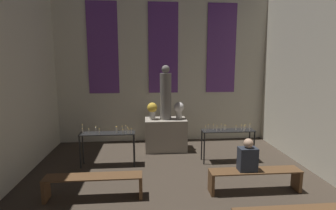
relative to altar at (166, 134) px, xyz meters
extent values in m
cube|color=beige|center=(0.00, 1.03, 2.06)|extent=(7.00, 0.12, 5.06)
cube|color=#60337F|center=(-1.89, 0.95, 2.56)|extent=(0.95, 0.03, 2.83)
cube|color=#60337F|center=(0.00, 0.95, 2.56)|extent=(0.95, 0.03, 2.83)
cube|color=#60337F|center=(1.89, 0.95, 2.56)|extent=(0.95, 0.03, 2.83)
cube|color=gray|center=(0.00, 0.00, 0.00)|extent=(1.21, 0.75, 0.94)
cylinder|color=slate|center=(0.00, 0.00, 1.14)|extent=(0.33, 0.33, 1.34)
sphere|color=slate|center=(0.00, 0.00, 1.93)|extent=(0.23, 0.23, 0.23)
cylinder|color=beige|center=(-0.39, 0.00, 0.59)|extent=(0.18, 0.18, 0.25)
sphere|color=gold|center=(-0.39, 0.00, 0.82)|extent=(0.29, 0.29, 0.29)
cylinder|color=beige|center=(0.39, 0.00, 0.59)|extent=(0.18, 0.18, 0.25)
sphere|color=silver|center=(0.39, 0.00, 0.82)|extent=(0.29, 0.29, 0.29)
cube|color=black|center=(-1.55, -1.06, 0.37)|extent=(1.37, 0.37, 0.02)
cylinder|color=black|center=(-2.21, -1.22, -0.06)|extent=(0.04, 0.04, 0.83)
cylinder|color=black|center=(-0.90, -1.22, -0.06)|extent=(0.04, 0.04, 0.83)
cylinder|color=black|center=(-2.21, -0.91, -0.06)|extent=(0.04, 0.04, 0.83)
cylinder|color=black|center=(-0.90, -0.91, -0.06)|extent=(0.04, 0.04, 0.83)
cylinder|color=silver|center=(-1.09, -1.02, 0.46)|extent=(0.02, 0.02, 0.16)
sphere|color=#F9CC4C|center=(-1.09, -1.02, 0.55)|extent=(0.02, 0.02, 0.02)
cylinder|color=silver|center=(-1.04, -1.18, 0.45)|extent=(0.02, 0.02, 0.15)
sphere|color=#F9CC4C|center=(-1.04, -1.18, 0.54)|extent=(0.02, 0.02, 0.02)
cylinder|color=silver|center=(-1.01, -1.21, 0.43)|extent=(0.02, 0.02, 0.11)
sphere|color=#F9CC4C|center=(-1.01, -1.21, 0.50)|extent=(0.02, 0.02, 0.02)
cylinder|color=silver|center=(-1.32, -1.06, 0.45)|extent=(0.02, 0.02, 0.14)
sphere|color=#F9CC4C|center=(-1.32, -1.06, 0.53)|extent=(0.02, 0.02, 0.02)
cylinder|color=silver|center=(-1.73, -1.14, 0.44)|extent=(0.02, 0.02, 0.12)
sphere|color=#F9CC4C|center=(-1.73, -1.14, 0.51)|extent=(0.02, 0.02, 0.02)
cylinder|color=silver|center=(-2.19, -0.92, 0.47)|extent=(0.02, 0.02, 0.18)
sphere|color=#F9CC4C|center=(-2.19, -0.92, 0.57)|extent=(0.02, 0.02, 0.02)
cylinder|color=silver|center=(-0.95, -1.17, 0.44)|extent=(0.02, 0.02, 0.12)
sphere|color=#F9CC4C|center=(-0.95, -1.17, 0.51)|extent=(0.02, 0.02, 0.02)
cylinder|color=silver|center=(-1.85, -0.96, 0.44)|extent=(0.02, 0.02, 0.13)
sphere|color=#F9CC4C|center=(-1.85, -0.96, 0.52)|extent=(0.02, 0.02, 0.02)
cylinder|color=silver|center=(-2.16, -1.06, 0.43)|extent=(0.02, 0.02, 0.11)
sphere|color=#F9CC4C|center=(-2.16, -1.06, 0.50)|extent=(0.02, 0.02, 0.02)
cylinder|color=silver|center=(-1.33, -1.05, 0.45)|extent=(0.02, 0.02, 0.15)
sphere|color=#F9CC4C|center=(-1.33, -1.05, 0.54)|extent=(0.02, 0.02, 0.02)
cylinder|color=silver|center=(-1.18, -1.06, 0.45)|extent=(0.02, 0.02, 0.15)
sphere|color=#F9CC4C|center=(-1.18, -1.06, 0.54)|extent=(0.02, 0.02, 0.02)
cylinder|color=silver|center=(-1.16, -1.20, 0.43)|extent=(0.02, 0.02, 0.10)
sphere|color=#F9CC4C|center=(-1.16, -1.20, 0.49)|extent=(0.02, 0.02, 0.02)
cylinder|color=silver|center=(-2.01, -1.05, 0.43)|extent=(0.02, 0.02, 0.10)
sphere|color=#F9CC4C|center=(-2.01, -1.05, 0.49)|extent=(0.02, 0.02, 0.02)
cube|color=black|center=(1.55, -1.06, 0.37)|extent=(1.37, 0.37, 0.02)
cylinder|color=black|center=(0.90, -1.22, -0.06)|extent=(0.04, 0.04, 0.83)
cylinder|color=black|center=(2.21, -1.22, -0.06)|extent=(0.04, 0.04, 0.83)
cylinder|color=black|center=(0.90, -0.91, -0.06)|extent=(0.04, 0.04, 0.83)
cylinder|color=black|center=(2.21, -0.91, -0.06)|extent=(0.04, 0.04, 0.83)
cylinder|color=silver|center=(1.18, -0.96, 0.44)|extent=(0.02, 0.02, 0.12)
sphere|color=#F9CC4C|center=(1.18, -0.96, 0.51)|extent=(0.02, 0.02, 0.02)
cylinder|color=silver|center=(1.46, -1.04, 0.44)|extent=(0.02, 0.02, 0.12)
sphere|color=#F9CC4C|center=(1.46, -1.04, 0.51)|extent=(0.02, 0.02, 0.02)
cylinder|color=silver|center=(1.35, -1.10, 0.46)|extent=(0.02, 0.02, 0.17)
sphere|color=#F9CC4C|center=(1.35, -1.10, 0.56)|extent=(0.02, 0.02, 0.02)
cylinder|color=silver|center=(1.51, -0.99, 0.43)|extent=(0.02, 0.02, 0.10)
sphere|color=#F9CC4C|center=(1.51, -0.99, 0.49)|extent=(0.02, 0.02, 0.02)
cylinder|color=silver|center=(2.05, -1.00, 0.43)|extent=(0.02, 0.02, 0.10)
sphere|color=#F9CC4C|center=(2.05, -1.00, 0.49)|extent=(0.02, 0.02, 0.02)
cylinder|color=silver|center=(1.06, -0.93, 0.44)|extent=(0.02, 0.02, 0.12)
sphere|color=#F9CC4C|center=(1.06, -0.93, 0.51)|extent=(0.02, 0.02, 0.02)
cylinder|color=silver|center=(2.10, -1.15, 0.46)|extent=(0.02, 0.02, 0.16)
sphere|color=#F9CC4C|center=(2.10, -1.15, 0.55)|extent=(0.02, 0.02, 0.02)
cylinder|color=silver|center=(1.76, -1.07, 0.43)|extent=(0.02, 0.02, 0.11)
sphere|color=#F9CC4C|center=(1.76, -1.07, 0.50)|extent=(0.02, 0.02, 0.02)
cylinder|color=silver|center=(1.93, -1.20, 0.44)|extent=(0.02, 0.02, 0.12)
sphere|color=#F9CC4C|center=(1.93, -1.20, 0.51)|extent=(0.02, 0.02, 0.02)
cylinder|color=silver|center=(1.93, -1.21, 0.45)|extent=(0.02, 0.02, 0.14)
sphere|color=#F9CC4C|center=(1.93, -1.21, 0.53)|extent=(0.02, 0.02, 0.02)
cylinder|color=silver|center=(1.23, -1.13, 0.44)|extent=(0.02, 0.02, 0.13)
sphere|color=#F9CC4C|center=(1.23, -1.13, 0.51)|extent=(0.02, 0.02, 0.02)
cylinder|color=silver|center=(0.94, -1.13, 0.44)|extent=(0.02, 0.02, 0.13)
sphere|color=#F9CC4C|center=(0.94, -1.13, 0.52)|extent=(0.02, 0.02, 0.02)
cylinder|color=silver|center=(1.94, -0.99, 0.43)|extent=(0.02, 0.02, 0.10)
sphere|color=#F9CC4C|center=(1.94, -0.99, 0.49)|extent=(0.02, 0.02, 0.02)
cube|color=brown|center=(-1.60, -2.72, -0.02)|extent=(1.85, 0.36, 0.03)
cube|color=brown|center=(-2.50, -2.72, -0.25)|extent=(0.06, 0.32, 0.44)
cube|color=brown|center=(-0.70, -2.72, -0.25)|extent=(0.06, 0.32, 0.44)
cube|color=brown|center=(1.60, -2.72, -0.02)|extent=(1.85, 0.36, 0.03)
cube|color=brown|center=(0.70, -2.72, -0.25)|extent=(0.06, 0.32, 0.44)
cube|color=brown|center=(2.50, -2.72, -0.25)|extent=(0.06, 0.32, 0.44)
cube|color=#282D38|center=(1.43, -2.72, 0.23)|extent=(0.36, 0.24, 0.47)
sphere|color=tan|center=(1.43, -2.72, 0.56)|extent=(0.19, 0.19, 0.19)
camera|label=1|loc=(-0.58, -7.54, 2.15)|focal=28.00mm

